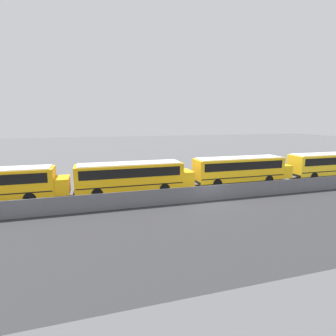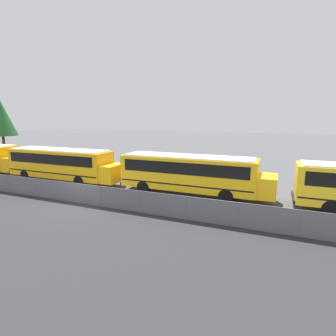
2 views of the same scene
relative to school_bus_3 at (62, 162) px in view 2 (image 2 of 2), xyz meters
The scene contains 6 objects.
ground_plane 7.96m from the school_bus_3, 35.87° to the right, with size 200.00×200.00×0.00m, color #4C4C4F.
road_strip 12.40m from the school_bus_3, 59.23° to the right, with size 146.59×12.00×0.01m.
fence 7.82m from the school_bus_3, 35.89° to the right, with size 112.66×0.07×1.46m.
school_bus_3 is the anchor object (origin of this frame).
school_bus_4 12.55m from the school_bus_3, ahead, with size 11.88×2.63×3.12m.
tree_0 29.66m from the school_bus_3, 153.36° to the left, with size 4.97×4.97×9.39m.
Camera 2 is at (12.29, -14.08, 5.96)m, focal length 28.00 mm.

